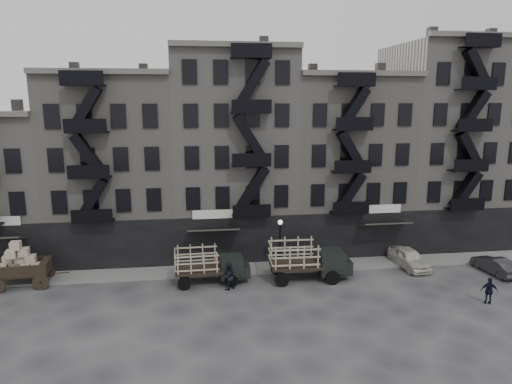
{
  "coord_description": "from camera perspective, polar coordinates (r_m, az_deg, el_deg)",
  "views": [
    {
      "loc": [
        -3.11,
        -30.15,
        13.35
      ],
      "look_at": [
        1.33,
        4.0,
        6.19
      ],
      "focal_mm": 32.0,
      "sensor_mm": 36.0,
      "label": 1
    }
  ],
  "objects": [
    {
      "name": "sidewalk",
      "position": [
        36.54,
        -2.05,
        -9.57
      ],
      "size": [
        55.0,
        2.5,
        0.15
      ],
      "primitive_type": "cube",
      "color": "slate",
      "rests_on": "ground"
    },
    {
      "name": "building_east",
      "position": [
        46.38,
        22.63,
        5.47
      ],
      "size": [
        10.0,
        11.35,
        19.2
      ],
      "color": "gray",
      "rests_on": "ground"
    },
    {
      "name": "wagon",
      "position": [
        36.99,
        -27.51,
        -7.61
      ],
      "size": [
        4.19,
        2.51,
        3.4
      ],
      "rotation": [
        0.0,
        0.0,
        0.09
      ],
      "color": "black",
      "rests_on": "ground"
    },
    {
      "name": "policeman",
      "position": [
        34.22,
        27.13,
        -10.95
      ],
      "size": [
        1.14,
        0.78,
        1.8
      ],
      "primitive_type": "imported",
      "rotation": [
        0.0,
        0.0,
        2.79
      ],
      "color": "black",
      "rests_on": "ground"
    },
    {
      "name": "stake_truck_west",
      "position": [
        33.76,
        -5.81,
        -8.81
      ],
      "size": [
        5.43,
        2.38,
        2.69
      ],
      "rotation": [
        0.0,
        0.0,
        0.03
      ],
      "color": "black",
      "rests_on": "ground"
    },
    {
      "name": "building_midwest",
      "position": [
        40.99,
        -17.03,
        3.02
      ],
      "size": [
        10.0,
        11.35,
        16.2
      ],
      "color": "gray",
      "rests_on": "ground"
    },
    {
      "name": "pedestrian_mid",
      "position": [
        32.76,
        -3.47,
        -10.5
      ],
      "size": [
        1.17,
        1.1,
        1.92
      ],
      "primitive_type": "imported",
      "rotation": [
        0.0,
        0.0,
        3.66
      ],
      "color": "black",
      "rests_on": "ground"
    },
    {
      "name": "building_mideast",
      "position": [
        42.48,
        10.67,
        3.63
      ],
      "size": [
        10.0,
        11.35,
        16.2
      ],
      "color": "gray",
      "rests_on": "ground"
    },
    {
      "name": "car_east",
      "position": [
        38.83,
        18.58,
        -7.82
      ],
      "size": [
        2.21,
        4.62,
        1.52
      ],
      "primitive_type": "imported",
      "rotation": [
        0.0,
        0.0,
        0.09
      ],
      "color": "beige",
      "rests_on": "ground"
    },
    {
      "name": "stake_truck_east",
      "position": [
        34.33,
        6.46,
        -8.14
      ],
      "size": [
        6.08,
        2.65,
        3.01
      ],
      "rotation": [
        0.0,
        0.0,
        -0.03
      ],
      "color": "black",
      "rests_on": "ground"
    },
    {
      "name": "lamp_post",
      "position": [
        34.96,
        3.03,
        -5.87
      ],
      "size": [
        0.36,
        0.36,
        4.28
      ],
      "color": "black",
      "rests_on": "ground"
    },
    {
      "name": "building_center",
      "position": [
        40.39,
        -2.95,
        4.83
      ],
      "size": [
        10.0,
        11.35,
        18.2
      ],
      "color": "gray",
      "rests_on": "ground"
    },
    {
      "name": "ground",
      "position": [
        33.12,
        -1.42,
        -12.03
      ],
      "size": [
        140.0,
        140.0,
        0.0
      ],
      "primitive_type": "plane",
      "color": "#38383A",
      "rests_on": "ground"
    },
    {
      "name": "car_far",
      "position": [
        40.12,
        27.72,
        -8.1
      ],
      "size": [
        1.84,
        4.13,
        1.32
      ],
      "primitive_type": "imported",
      "rotation": [
        0.0,
        0.0,
        3.26
      ],
      "color": "#252528",
      "rests_on": "ground"
    }
  ]
}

